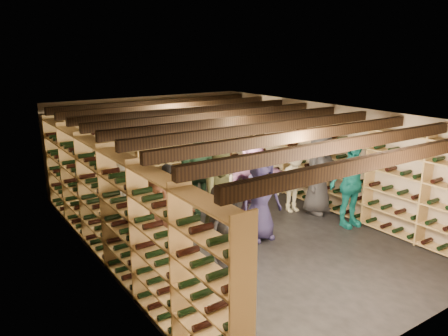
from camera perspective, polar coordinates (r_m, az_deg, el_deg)
The scene contains 23 objects.
ground at distance 9.07m, azimuth 1.31°, elevation -8.15°, with size 8.00×8.00×0.00m, color black.
walls at distance 8.66m, azimuth 1.36°, elevation -0.84°, with size 5.52×8.02×2.40m.
ceiling at distance 8.41m, azimuth 1.41°, elevation 7.04°, with size 5.50×8.00×0.01m, color beige.
ceiling_joists at distance 8.43m, azimuth 1.41°, elevation 6.09°, with size 5.40×7.12×0.18m.
wine_rack_left at distance 7.58m, azimuth -14.74°, elevation -4.75°, with size 0.32×7.50×2.15m.
wine_rack_right at distance 10.35m, azimuth 13.03°, elevation 0.72°, with size 0.32×7.50×2.15m.
wine_rack_back at distance 11.93m, azimuth -9.39°, elevation 2.81°, with size 4.70×0.30×2.15m.
crate_stack_left at distance 10.90m, azimuth -5.81°, elevation -2.71°, with size 0.57×0.44×0.51m.
crate_stack_right at distance 9.91m, azimuth -5.30°, elevation -5.08°, with size 0.51×0.34×0.34m.
crate_loose at distance 10.70m, azimuth -1.86°, elevation -3.95°, with size 0.50×0.33×0.17m, color tan.
person_0 at distance 6.69m, azimuth -0.11°, elevation -9.11°, with size 0.82×0.53×1.68m, color black.
person_1 at distance 8.07m, azimuth -6.82°, elevation -5.10°, with size 0.59×0.39×1.62m, color black.
person_2 at distance 8.15m, azimuth -0.07°, elevation -3.78°, with size 0.92×0.71×1.88m, color #4D522F.
person_3 at distance 9.99m, azimuth 9.12°, elevation -1.59°, with size 0.96×0.55×1.48m, color beige.
person_4 at distance 9.38m, azimuth 16.24°, elevation -2.03°, with size 1.07×0.45×1.83m, color #157F7E.
person_5 at distance 7.43m, azimuth -8.68°, elevation -7.09°, with size 1.48×0.47×1.60m, color brown.
person_6 at distance 8.42m, azimuth 4.78°, elevation -3.66°, with size 0.86×0.56×1.76m, color #242147.
person_7 at distance 8.76m, azimuth -0.40°, elevation -2.90°, with size 0.64×0.42×1.74m, color gray.
person_8 at distance 9.68m, azimuth 0.53°, elevation -1.48°, with size 0.79×0.62×1.63m, color #462317.
person_9 at distance 9.07m, azimuth -12.96°, elevation -3.37°, with size 0.99×0.57×1.53m, color #ADAA9F.
person_10 at distance 9.75m, azimuth -3.39°, elevation -0.69°, with size 1.09×0.45×1.86m, color #284F36.
person_11 at distance 9.27m, azimuth 3.78°, elevation -1.74°, with size 1.67×0.53×1.80m, color #986096.
person_12 at distance 9.97m, azimuth 12.32°, elevation -0.59°, with size 0.92×0.60×1.88m, color #313136.
Camera 1 is at (-4.84, -6.77, 3.60)m, focal length 35.00 mm.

